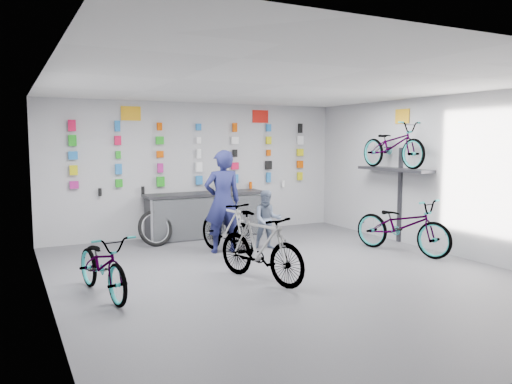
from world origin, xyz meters
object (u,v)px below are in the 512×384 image
bike_right (402,225)px  bike_left (103,264)px  clerk (223,202)px  customer (267,220)px  counter (206,215)px  bike_center (260,247)px  bike_service (227,227)px

bike_right → bike_left: bearing=165.9°
bike_left → bike_right: bearing=-8.5°
clerk → customer: clerk is taller
bike_right → clerk: size_ratio=1.03×
customer → clerk: bearing=-168.4°
bike_right → clerk: (-3.04, 1.61, 0.45)m
counter → bike_center: (-0.53, -3.65, 0.05)m
bike_center → clerk: size_ratio=0.90×
bike_left → bike_service: size_ratio=0.98×
clerk → bike_right: bearing=159.3°
counter → bike_right: 4.22m
bike_service → counter: bearing=71.3°
counter → bike_service: 1.76m
counter → customer: (0.64, -1.70, 0.10)m
bike_center → bike_service: 1.93m
bike_right → customer: size_ratio=1.73×
bike_service → clerk: 0.50m
bike_center → bike_left: bearing=153.8°
bike_left → bike_service: bearing=21.5°
bike_left → bike_center: size_ratio=0.96×
counter → clerk: bearing=-99.2°
bike_center → counter: bearing=64.2°
clerk → customer: 0.99m
clerk → customer: (0.90, -0.14, -0.40)m
bike_right → bike_service: (-3.04, 1.42, -0.01)m
counter → clerk: clerk is taller
bike_service → clerk: (0.00, 0.19, 0.46)m
counter → bike_center: bearing=-98.3°
clerk → bike_left: bearing=41.6°
customer → bike_left: bearing=-134.3°
counter → clerk: 1.65m
bike_service → customer: size_ratio=1.48×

